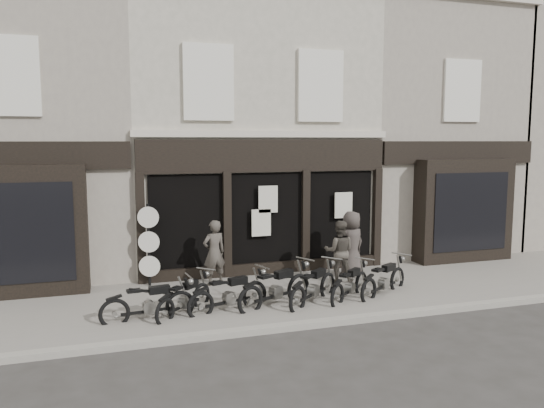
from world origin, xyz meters
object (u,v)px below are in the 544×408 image
object	(u,v)px
motorcycle_6	(384,282)
man_left	(214,253)
motorcycle_1	(185,301)
motorcycle_2	(229,297)
motorcycle_5	(350,287)
man_right	(351,244)
man_centre	(339,251)
motorcycle_4	(314,290)
motorcycle_3	(276,291)
motorcycle_0	(149,306)
advert_sign_post	(149,248)

from	to	relation	value
motorcycle_6	man_left	size ratio (longest dim) A/B	1.08
motorcycle_1	man_left	distance (m)	2.34
motorcycle_2	motorcycle_5	bearing A→B (deg)	-18.30
motorcycle_2	man_right	world-z (taller)	man_right
motorcycle_5	motorcycle_6	size ratio (longest dim) A/B	0.88
motorcycle_2	man_right	size ratio (longest dim) A/B	1.09
man_centre	motorcycle_5	bearing A→B (deg)	98.50
motorcycle_5	motorcycle_4	bearing A→B (deg)	143.19
motorcycle_3	man_centre	bearing A→B (deg)	6.64
motorcycle_3	man_right	world-z (taller)	man_right
motorcycle_0	advert_sign_post	distance (m)	2.72
motorcycle_6	motorcycle_0	bearing A→B (deg)	150.40
man_left	advert_sign_post	xyz separation A→B (m)	(-1.62, 0.42, 0.13)
motorcycle_5	man_left	world-z (taller)	man_left
motorcycle_0	motorcycle_6	world-z (taller)	motorcycle_6
motorcycle_3	motorcycle_4	world-z (taller)	motorcycle_3
motorcycle_1	man_centre	size ratio (longest dim) A/B	0.92
man_left	advert_sign_post	bearing A→B (deg)	-28.56
motorcycle_2	man_right	distance (m)	4.34
motorcycle_3	motorcycle_5	xyz separation A→B (m)	(1.86, -0.04, -0.05)
motorcycle_0	man_centre	distance (m)	5.33
motorcycle_6	man_left	world-z (taller)	man_left
man_centre	advert_sign_post	xyz separation A→B (m)	(-4.86, 1.11, 0.16)
motorcycle_2	motorcycle_1	bearing A→B (deg)	155.62
motorcycle_6	motorcycle_5	bearing A→B (deg)	151.49
motorcycle_6	man_centre	distance (m)	1.57
motorcycle_0	motorcycle_5	distance (m)	4.74
motorcycle_1	man_centre	bearing A→B (deg)	-28.25
motorcycle_6	man_left	bearing A→B (deg)	120.80
motorcycle_1	man_centre	xyz separation A→B (m)	(4.30, 1.29, 0.58)
man_right	advert_sign_post	size ratio (longest dim) A/B	0.80
man_right	advert_sign_post	world-z (taller)	advert_sign_post
motorcycle_4	man_centre	size ratio (longest dim) A/B	1.07
motorcycle_1	motorcycle_5	bearing A→B (deg)	-46.41
motorcycle_5	motorcycle_6	xyz separation A→B (m)	(0.94, 0.04, 0.02)
motorcycle_0	motorcycle_3	world-z (taller)	motorcycle_3
motorcycle_0	motorcycle_4	size ratio (longest dim) A/B	1.15
man_centre	motorcycle_1	bearing A→B (deg)	39.25
motorcycle_1	motorcycle_0	bearing A→B (deg)	149.81
motorcycle_1	motorcycle_2	bearing A→B (deg)	-50.97
man_right	motorcycle_0	bearing A→B (deg)	-1.93
motorcycle_0	motorcycle_5	xyz separation A→B (m)	(4.74, 0.11, -0.02)
motorcycle_2	man_centre	size ratio (longest dim) A/B	1.21
motorcycle_2	motorcycle_0	bearing A→B (deg)	164.96
motorcycle_0	motorcycle_2	size ratio (longest dim) A/B	1.02
motorcycle_1	motorcycle_4	bearing A→B (deg)	-47.57
motorcycle_1	advert_sign_post	world-z (taller)	advert_sign_post
motorcycle_2	motorcycle_4	size ratio (longest dim) A/B	1.12
motorcycle_6	advert_sign_post	distance (m)	6.03
motorcycle_5	man_centre	xyz separation A→B (m)	(0.35, 1.39, 0.57)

